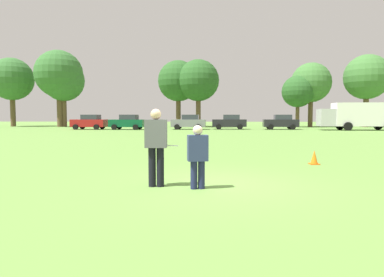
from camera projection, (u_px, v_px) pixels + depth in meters
name	position (u px, v px, depth m)	size (l,w,h in m)	color
ground_plane	(212.00, 184.00, 8.25)	(180.78, 180.78, 0.00)	#608C3D
player_thrower	(156.00, 143.00, 7.92)	(0.51, 0.30, 1.82)	black
player_defender	(198.00, 154.00, 7.69)	(0.49, 0.34, 1.45)	#1E234C
frisbee	(173.00, 146.00, 8.15)	(0.27, 0.27, 0.06)	white
traffic_cone	(314.00, 158.00, 11.65)	(0.32, 0.32, 0.48)	#D8590C
parked_car_near_left	(90.00, 122.00, 41.82)	(4.29, 2.39, 1.82)	maroon
parked_car_mid_left	(128.00, 122.00, 41.31)	(4.29, 2.39, 1.82)	#0C4C2D
parked_car_center	(189.00, 122.00, 41.89)	(4.29, 2.39, 1.82)	slate
parked_car_mid_right	(230.00, 122.00, 42.41)	(4.29, 2.39, 1.82)	black
parked_car_near_right	(281.00, 122.00, 41.88)	(4.29, 2.39, 1.82)	black
box_truck	(358.00, 115.00, 39.45)	(8.62, 3.31, 3.18)	white
tree_west_oak	(12.00, 79.00, 53.30)	(6.63, 6.63, 10.77)	brown
tree_west_maple	(59.00, 74.00, 51.48)	(7.15, 7.15, 11.61)	brown
tree_center_elm	(63.00, 81.00, 51.81)	(6.28, 6.28, 10.20)	brown
tree_east_birch	(178.00, 81.00, 51.97)	(6.25, 6.25, 10.15)	brown
tree_east_oak	(198.00, 81.00, 50.24)	(6.16, 6.16, 10.01)	brown
tree_far_east_pine	(298.00, 92.00, 50.13)	(4.71, 4.71, 7.65)	brown
tree_far_west_pine	(311.00, 83.00, 50.92)	(5.93, 5.93, 9.64)	brown
tree_horizon_center	(367.00, 77.00, 50.34)	(6.62, 6.62, 10.76)	brown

